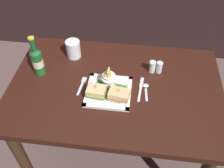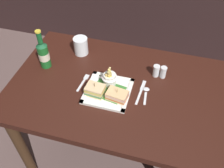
# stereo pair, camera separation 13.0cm
# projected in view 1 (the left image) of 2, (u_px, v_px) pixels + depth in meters

# --- Properties ---
(ground_plane) EXTENTS (6.00, 6.00, 0.00)m
(ground_plane) POSITION_uv_depth(u_px,v_px,m) (114.00, 153.00, 1.88)
(ground_plane) COLOR brown
(dining_table) EXTENTS (1.15, 0.75, 0.73)m
(dining_table) POSITION_uv_depth(u_px,v_px,m) (115.00, 99.00, 1.42)
(dining_table) COLOR black
(dining_table) RESTS_ON ground_plane
(square_plate) EXTENTS (0.23, 0.23, 0.02)m
(square_plate) POSITION_uv_depth(u_px,v_px,m) (109.00, 92.00, 1.31)
(square_plate) COLOR white
(square_plate) RESTS_ON dining_table
(sandwich_half_left) EXTENTS (0.10, 0.08, 0.08)m
(sandwich_half_left) POSITION_uv_depth(u_px,v_px,m) (96.00, 92.00, 1.27)
(sandwich_half_left) COLOR #DFB67F
(sandwich_half_left) RESTS_ON square_plate
(sandwich_half_right) EXTENTS (0.11, 0.08, 0.07)m
(sandwich_half_right) POSITION_uv_depth(u_px,v_px,m) (119.00, 95.00, 1.26)
(sandwich_half_right) COLOR beige
(sandwich_half_right) RESTS_ON square_plate
(fries_cup) EXTENTS (0.08, 0.08, 0.12)m
(fries_cup) POSITION_uv_depth(u_px,v_px,m) (109.00, 78.00, 1.30)
(fries_cup) COLOR silver
(fries_cup) RESTS_ON square_plate
(beer_bottle) EXTENTS (0.06, 0.06, 0.24)m
(beer_bottle) POSITION_uv_depth(u_px,v_px,m) (37.00, 60.00, 1.35)
(beer_bottle) COLOR #1A6025
(beer_bottle) RESTS_ON dining_table
(water_glass) EXTENTS (0.09, 0.09, 0.11)m
(water_glass) POSITION_uv_depth(u_px,v_px,m) (73.00, 50.00, 1.49)
(water_glass) COLOR silver
(water_glass) RESTS_ON dining_table
(fork) EXTENTS (0.03, 0.14, 0.00)m
(fork) POSITION_uv_depth(u_px,v_px,m) (82.00, 85.00, 1.35)
(fork) COLOR silver
(fork) RESTS_ON dining_table
(knife) EXTENTS (0.03, 0.18, 0.00)m
(knife) POSITION_uv_depth(u_px,v_px,m) (141.00, 88.00, 1.33)
(knife) COLOR silver
(knife) RESTS_ON dining_table
(spoon) EXTENTS (0.04, 0.12, 0.01)m
(spoon) POSITION_uv_depth(u_px,v_px,m) (146.00, 88.00, 1.33)
(spoon) COLOR silver
(spoon) RESTS_ON dining_table
(salt_shaker) EXTENTS (0.04, 0.04, 0.07)m
(salt_shaker) POSITION_uv_depth(u_px,v_px,m) (152.00, 67.00, 1.40)
(salt_shaker) COLOR silver
(salt_shaker) RESTS_ON dining_table
(pepper_shaker) EXTENTS (0.03, 0.03, 0.07)m
(pepper_shaker) POSITION_uv_depth(u_px,v_px,m) (159.00, 68.00, 1.40)
(pepper_shaker) COLOR silver
(pepper_shaker) RESTS_ON dining_table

